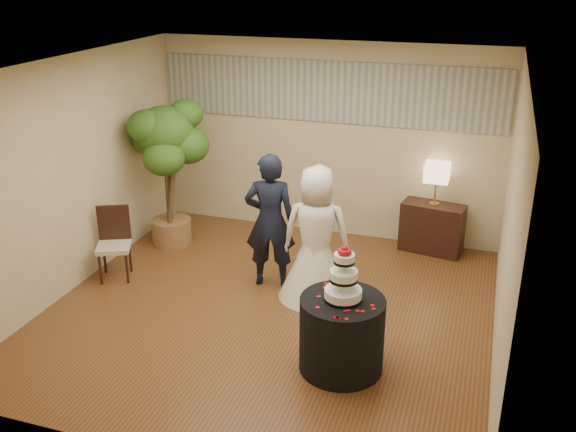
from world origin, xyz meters
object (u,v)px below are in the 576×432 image
(console, at_px, (432,228))
(table_lamp, at_px, (436,184))
(cake_table, at_px, (342,334))
(side_chair, at_px, (114,245))
(bride, at_px, (316,233))
(ficus_tree, at_px, (168,173))
(groom, at_px, (270,221))
(wedding_cake, at_px, (344,273))

(console, height_order, table_lamp, table_lamp)
(cake_table, distance_m, side_chair, 3.35)
(bride, height_order, ficus_tree, ficus_tree)
(console, bearing_deg, bride, -114.42)
(bride, bearing_deg, console, -131.50)
(cake_table, height_order, table_lamp, table_lamp)
(ficus_tree, bearing_deg, side_chair, -97.80)
(cake_table, bearing_deg, groom, 130.60)
(wedding_cake, height_order, ficus_tree, ficus_tree)
(groom, bearing_deg, console, -151.40)
(console, bearing_deg, ficus_tree, -156.44)
(bride, height_order, table_lamp, bride)
(groom, distance_m, console, 2.47)
(wedding_cake, relative_size, console, 0.68)
(console, xyz_separation_m, ficus_tree, (-3.57, -0.88, 0.70))
(wedding_cake, distance_m, side_chair, 3.41)
(table_lamp, xyz_separation_m, side_chair, (-3.73, -2.08, -0.53))
(table_lamp, bearing_deg, cake_table, -99.83)
(cake_table, relative_size, wedding_cake, 1.47)
(side_chair, bearing_deg, table_lamp, 4.86)
(console, bearing_deg, table_lamp, 0.00)
(console, distance_m, side_chair, 4.28)
(side_chair, bearing_deg, ficus_tree, 57.91)
(cake_table, height_order, console, cake_table)
(wedding_cake, height_order, console, wedding_cake)
(side_chair, bearing_deg, bride, -16.63)
(groom, height_order, side_chair, groom)
(cake_table, bearing_deg, side_chair, 162.59)
(wedding_cake, bearing_deg, side_chair, 162.59)
(console, bearing_deg, wedding_cake, -90.08)
(table_lamp, height_order, ficus_tree, ficus_tree)
(table_lamp, bearing_deg, side_chair, -150.85)
(cake_table, relative_size, ficus_tree, 0.40)
(ficus_tree, bearing_deg, bride, -19.84)
(bride, distance_m, console, 2.16)
(table_lamp, bearing_deg, wedding_cake, -99.83)
(cake_table, xyz_separation_m, table_lamp, (0.53, 3.09, 0.60))
(table_lamp, xyz_separation_m, ficus_tree, (-3.57, -0.88, 0.06))
(console, bearing_deg, cake_table, -90.08)
(wedding_cake, bearing_deg, ficus_tree, 143.95)
(groom, distance_m, cake_table, 2.01)
(wedding_cake, relative_size, table_lamp, 0.98)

